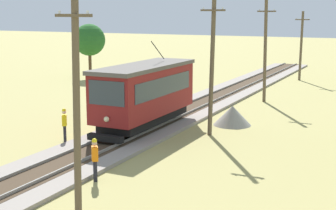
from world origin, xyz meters
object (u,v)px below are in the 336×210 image
object	(u,v)px
utility_pole_near_tram	(76,102)
second_worker	(64,123)
utility_pole_mid	(212,63)
tree_left_near	(89,40)
utility_pole_far	(265,50)
red_tram	(145,93)
gravel_pile	(232,115)
track_worker	(95,158)
utility_pole_distant	(301,45)

from	to	relation	value
utility_pole_near_tram	second_worker	bearing A→B (deg)	130.77
utility_pole_mid	tree_left_near	bearing A→B (deg)	139.72
utility_pole_mid	utility_pole_far	xyz separation A→B (m)	(0.00, 11.01, -0.03)
red_tram	gravel_pile	size ratio (longest dim) A/B	3.71
gravel_pile	track_worker	bearing A→B (deg)	-98.38
red_tram	utility_pole_distant	size ratio (longest dim) A/B	1.25
utility_pole_mid	utility_pole_far	world-z (taller)	utility_pole_mid
gravel_pile	tree_left_near	distance (m)	25.16
utility_pole_near_tram	utility_pole_distant	xyz separation A→B (m)	(0.00, 36.82, -0.38)
gravel_pile	second_worker	distance (m)	10.12
utility_pole_distant	tree_left_near	xyz separation A→B (m)	(-20.06, -7.54, 0.38)
second_worker	tree_left_near	bearing A→B (deg)	86.45
utility_pole_far	utility_pole_distant	xyz separation A→B (m)	(0.00, 13.53, -0.46)
utility_pole_near_tram	tree_left_near	world-z (taller)	utility_pole_near_tram
utility_pole_mid	utility_pole_far	bearing A→B (deg)	90.00
utility_pole_far	track_worker	bearing A→B (deg)	-93.98
utility_pole_far	utility_pole_distant	size ratio (longest dim) A/B	1.13
utility_pole_near_tram	gravel_pile	size ratio (longest dim) A/B	3.30
utility_pole_near_tram	second_worker	size ratio (longest dim) A/B	4.25
red_tram	second_worker	world-z (taller)	red_tram
utility_pole_far	utility_pole_distant	bearing A→B (deg)	90.00
red_tram	utility_pole_distant	world-z (taller)	utility_pole_distant
red_tram	utility_pole_far	world-z (taller)	utility_pole_far
red_tram	utility_pole_mid	distance (m)	4.25
utility_pole_mid	utility_pole_distant	xyz separation A→B (m)	(0.00, 24.54, -0.49)
track_worker	utility_pole_mid	bearing A→B (deg)	40.74
red_tram	utility_pole_mid	xyz separation A→B (m)	(3.77, 0.79, 1.80)
utility_pole_mid	utility_pole_distant	world-z (taller)	utility_pole_mid
second_worker	tree_left_near	world-z (taller)	tree_left_near
utility_pole_mid	tree_left_near	world-z (taller)	utility_pole_mid
red_tram	utility_pole_far	bearing A→B (deg)	72.26
red_tram	utility_pole_mid	world-z (taller)	utility_pole_mid
utility_pole_distant	second_worker	xyz separation A→B (m)	(-6.39, -29.41, -2.52)
utility_pole_far	second_worker	distance (m)	17.38
utility_pole_near_tram	tree_left_near	xyz separation A→B (m)	(-20.06, 29.28, -0.00)
red_tram	second_worker	distance (m)	5.00
red_tram	utility_pole_distant	xyz separation A→B (m)	(3.77, 25.32, 1.31)
gravel_pile	red_tram	bearing A→B (deg)	-140.07
gravel_pile	track_worker	size ratio (longest dim) A/B	1.29
red_tram	track_worker	size ratio (longest dim) A/B	4.79
track_worker	tree_left_near	xyz separation A→B (m)	(-18.65, 26.31, 2.90)
utility_pole_mid	utility_pole_near_tram	bearing A→B (deg)	-90.00
utility_pole_mid	gravel_pile	xyz separation A→B (m)	(0.35, 2.66, -3.39)
second_worker	utility_pole_far	bearing A→B (deg)	32.54
utility_pole_distant	gravel_pile	size ratio (longest dim) A/B	2.96
utility_pole_distant	second_worker	distance (m)	30.20
red_tram	second_worker	xyz separation A→B (m)	(-2.62, -4.09, -1.21)
second_worker	gravel_pile	bearing A→B (deg)	12.66
utility_pole_mid	utility_pole_distant	bearing A→B (deg)	90.00
utility_pole_far	second_worker	bearing A→B (deg)	-111.91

